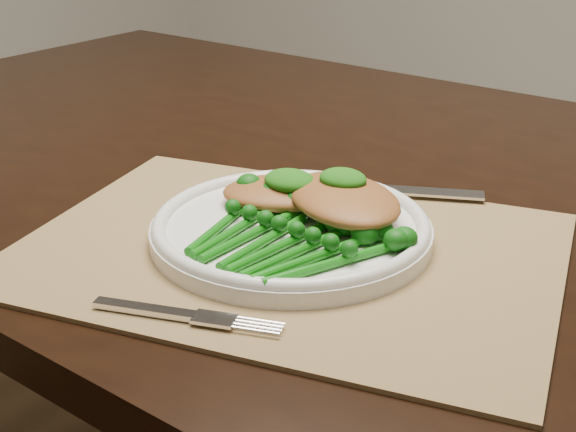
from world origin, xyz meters
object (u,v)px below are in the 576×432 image
Objects in this scene: placemat at (289,250)px; broccolini_bundle at (274,243)px; dining_table at (324,424)px; dinner_plate at (291,228)px; chicken_fillet_left at (284,193)px.

placemat is 2.67× the size of broccolini_bundle.
dining_table is 0.44m from dinner_plate.
dining_table is 6.26× the size of dinner_plate.
placemat is at bearing -84.75° from chicken_fillet_left.
dining_table is 0.44m from placemat.
placemat is 4.02× the size of chicken_fillet_left.
broccolini_bundle is (0.01, -0.03, 0.02)m from placemat.
broccolini_bundle is at bearing -93.55° from chicken_fillet_left.
placemat is 1.84× the size of dinner_plate.
chicken_fillet_left is (-0.04, 0.05, 0.03)m from placemat.
dining_table is 0.44m from chicken_fillet_left.
dinner_plate reaches higher than dining_table.
broccolini_bundle is (0.01, -0.05, 0.01)m from dinner_plate.
chicken_fillet_left is (0.05, -0.16, 0.40)m from dining_table.
dinner_plate is 0.05m from chicken_fillet_left.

